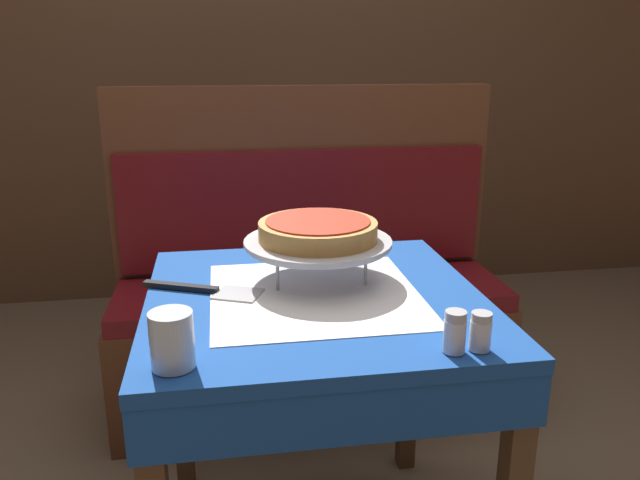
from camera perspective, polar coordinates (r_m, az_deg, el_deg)
The scene contains 11 objects.
dining_table_front at distance 1.44m, azimuth -0.45°, elevation -8.52°, with size 0.75×0.75×0.73m.
dining_table_rear at distance 2.98m, azimuth -0.06°, elevation 4.28°, with size 0.62×0.62×0.73m.
booth_bench at distance 2.26m, azimuth -0.94°, elevation -6.93°, with size 1.37×0.45×1.14m.
back_wall_panel at distance 3.26m, azimuth -5.98°, elevation 15.75°, with size 6.00×0.04×2.40m, color brown.
pizza_pan_stand at distance 1.47m, azimuth -0.19°, elevation -0.34°, with size 0.35×0.35×0.10m.
deep_dish_pizza at distance 1.46m, azimuth -0.19°, elevation 0.93°, with size 0.28×0.28×0.05m.
pizza_server at distance 1.44m, azimuth -10.48°, elevation -4.49°, with size 0.28×0.16×0.01m.
water_glass_near at distance 1.10m, azimuth -13.39°, elevation -8.88°, with size 0.08×0.08×0.10m.
salt_shaker at distance 1.15m, azimuth 12.22°, elevation -8.22°, with size 0.04×0.04×0.08m.
pepper_shaker at distance 1.17m, azimuth 14.47°, elevation -8.11°, with size 0.04×0.04×0.07m.
condiment_caddy at distance 2.91m, azimuth -1.70°, elevation 7.18°, with size 0.11×0.11×0.16m.
Camera 1 is at (-0.20, -1.29, 1.25)m, focal length 35.00 mm.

